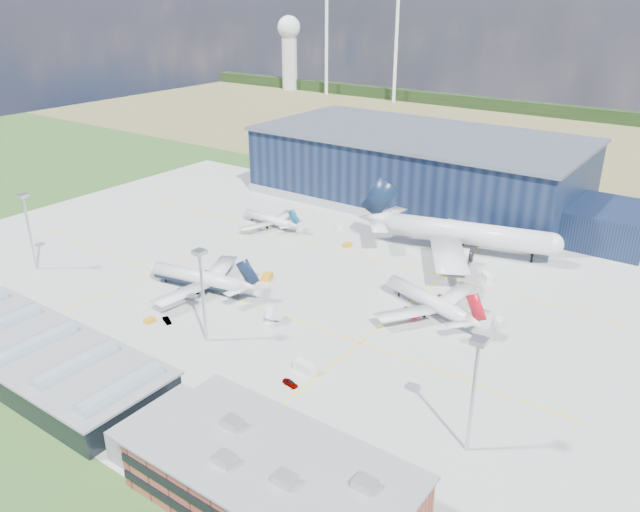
{
  "coord_description": "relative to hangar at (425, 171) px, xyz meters",
  "views": [
    {
      "loc": [
        105.26,
        -117.43,
        75.84
      ],
      "look_at": [
        11.58,
        13.58,
        6.77
      ],
      "focal_mm": 35.0,
      "sensor_mm": 36.0,
      "label": 1
    }
  ],
  "objects": [
    {
      "name": "airliner_navy",
      "position": [
        -13.62,
        -106.8,
        -5.73
      ],
      "size": [
        41.93,
        41.3,
        11.77
      ],
      "primitive_type": null,
      "rotation": [
        0.0,
        0.0,
        3.32
      ],
      "color": "silver",
      "rests_on": "ground"
    },
    {
      "name": "farmland",
      "position": [
        -2.81,
        125.2,
        -11.62
      ],
      "size": [
        600.0,
        220.0,
        0.01
      ],
      "primitive_type": "cube",
      "color": "olive",
      "rests_on": "ground"
    },
    {
      "name": "gse_tug_a",
      "position": [
        -2.89,
        -90.8,
        -10.81
      ],
      "size": [
        3.4,
        4.39,
        1.61
      ],
      "primitive_type": "cube",
      "rotation": [
        0.0,
        0.0,
        0.3
      ],
      "color": "orange",
      "rests_on": "ground"
    },
    {
      "name": "airstair",
      "position": [
        14.73,
        -108.69,
        -10.11
      ],
      "size": [
        1.9,
        4.7,
        3.01
      ],
      "primitive_type": "cube",
      "rotation": [
        0.0,
        0.0,
        -0.0
      ],
      "color": "silver",
      "rests_on": "ground"
    },
    {
      "name": "treeline",
      "position": [
        -2.81,
        205.2,
        -7.62
      ],
      "size": [
        600.0,
        8.0,
        8.0
      ],
      "primitive_type": "cube",
      "color": "black",
      "rests_on": "ground"
    },
    {
      "name": "apron",
      "position": [
        -2.81,
        -84.8,
        -11.59
      ],
      "size": [
        220.0,
        160.0,
        0.08
      ],
      "color": "gray",
      "rests_on": "ground"
    },
    {
      "name": "car_a",
      "position": [
        34.36,
        -127.65,
        -10.99
      ],
      "size": [
        3.87,
        2.03,
        1.26
      ],
      "primitive_type": "imported",
      "rotation": [
        0.0,
        0.0,
        1.42
      ],
      "color": "#99999E",
      "rests_on": "ground"
    },
    {
      "name": "light_mast_west",
      "position": [
        -62.81,
        -124.8,
        3.82
      ],
      "size": [
        2.6,
        2.6,
        23.0
      ],
      "color": "#B3B6BA",
      "rests_on": "ground"
    },
    {
      "name": "hangar",
      "position": [
        0.0,
        0.0,
        0.0
      ],
      "size": [
        145.0,
        62.0,
        26.1
      ],
      "color": "black",
      "rests_on": "ground"
    },
    {
      "name": "ground",
      "position": [
        -2.81,
        -94.8,
        -11.62
      ],
      "size": [
        600.0,
        600.0,
        0.0
      ],
      "primitive_type": "plane",
      "color": "#2B541F",
      "rests_on": "ground"
    },
    {
      "name": "airliner_regional",
      "position": [
        -29.94,
        -57.5,
        -7.31
      ],
      "size": [
        28.06,
        27.52,
        8.62
      ],
      "primitive_type": null,
      "rotation": [
        0.0,
        0.0,
        3.08
      ],
      "color": "silver",
      "rests_on": "ground"
    },
    {
      "name": "gse_van_b",
      "position": [
        48.17,
        -54.94,
        -10.66
      ],
      "size": [
        4.28,
        4.37,
        1.92
      ],
      "primitive_type": "cube",
      "rotation": [
        0.0,
        0.0,
        0.76
      ],
      "color": "silver",
      "rests_on": "ground"
    },
    {
      "name": "airliner_widebody",
      "position": [
        34.94,
        -40.47,
        -1.17
      ],
      "size": [
        77.34,
        76.32,
        20.89
      ],
      "primitive_type": null,
      "rotation": [
        0.0,
        0.0,
        0.24
      ],
      "color": "silver",
      "rests_on": "ground"
    },
    {
      "name": "glass_concourse",
      "position": [
        -9.26,
        -154.8,
        -7.93
      ],
      "size": [
        78.0,
        23.0,
        8.6
      ],
      "color": "black",
      "rests_on": "ground"
    },
    {
      "name": "gse_tug_b",
      "position": [
        -10.39,
        -126.85,
        -11.05
      ],
      "size": [
        2.07,
        2.83,
        1.14
      ],
      "primitive_type": "cube",
      "rotation": [
        0.0,
        0.0,
        -0.13
      ],
      "color": "orange",
      "rests_on": "ground"
    },
    {
      "name": "gse_cart_a",
      "position": [
        59.95,
        -77.04,
        -11.04
      ],
      "size": [
        2.19,
        2.92,
        1.16
      ],
      "primitive_type": "cube",
      "rotation": [
        0.0,
        0.0,
        0.16
      ],
      "color": "silver",
      "rests_on": "ground"
    },
    {
      "name": "light_mast_east",
      "position": [
        72.19,
        -124.8,
        3.82
      ],
      "size": [
        2.6,
        2.6,
        23.0
      ],
      "color": "#B3B6BA",
      "rests_on": "ground"
    },
    {
      "name": "horizon_dressing",
      "position": [
        -194.11,
        199.58,
        22.58
      ],
      "size": [
        440.2,
        18.0,
        70.0
      ],
      "color": "white",
      "rests_on": "ground"
    },
    {
      "name": "gse_tug_c",
      "position": [
        2.25,
        -57.15,
        -10.98
      ],
      "size": [
        2.33,
        3.21,
        1.28
      ],
      "primitive_type": "cube",
      "rotation": [
        0.0,
        0.0,
        -0.18
      ],
      "color": "orange",
      "rests_on": "ground"
    },
    {
      "name": "ops_building",
      "position": [
        52.2,
        -154.81,
        -6.82
      ],
      "size": [
        46.0,
        23.0,
        10.9
      ],
      "color": "brown",
      "rests_on": "ground"
    },
    {
      "name": "light_mast_center",
      "position": [
        7.19,
        -124.8,
        3.82
      ],
      "size": [
        2.6,
        2.6,
        23.0
      ],
      "color": "#B3B6BA",
      "rests_on": "ground"
    },
    {
      "name": "airliner_red",
      "position": [
        43.22,
        -82.25,
        -6.01
      ],
      "size": [
        43.38,
        42.91,
        11.22
      ],
      "primitive_type": null,
      "rotation": [
        0.0,
        0.0,
        2.82
      ],
      "color": "silver",
      "rests_on": "ground"
    },
    {
      "name": "gse_cart_b",
      "position": [
        -9.11,
        -45.47,
        -10.91
      ],
      "size": [
        3.94,
        3.56,
        1.42
      ],
      "primitive_type": "cube",
      "rotation": [
        0.0,
        0.0,
        1.03
      ],
      "color": "silver",
      "rests_on": "ground"
    },
    {
      "name": "gse_van_a",
      "position": [
        33.79,
        -121.82,
        -10.48
      ],
      "size": [
        5.43,
        2.89,
        2.27
      ],
      "primitive_type": "cube",
      "rotation": [
        0.0,
        0.0,
        1.45
      ],
      "color": "silver",
      "rests_on": "ground"
    },
    {
      "name": "car_b",
      "position": [
        -6.96,
        -124.33,
        -11.02
      ],
      "size": [
        3.81,
        2.58,
        1.19
      ],
      "primitive_type": "imported",
      "rotation": [
        0.0,
        0.0,
        1.17
      ],
      "color": "#99999E",
      "rests_on": "ground"
    }
  ]
}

